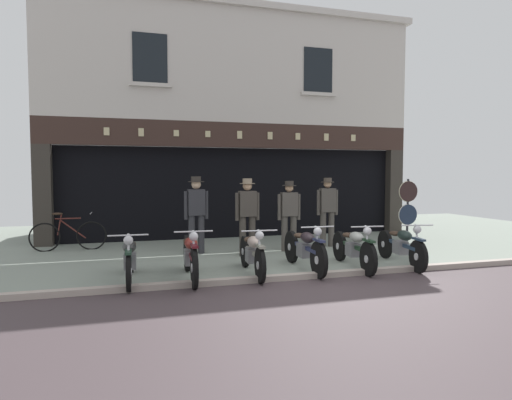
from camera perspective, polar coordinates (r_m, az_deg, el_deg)
The scene contains 15 objects.
ground at distance 6.83m, azimuth 10.28°, elevation -12.58°, with size 22.70×22.00×0.18m.
shop_facade at distance 14.15m, azimuth -4.12°, elevation 3.17°, with size 11.00×4.42×6.68m.
motorcycle_far_left at distance 7.71m, azimuth -16.38°, elevation -7.36°, with size 0.62×1.98×0.90m.
motorcycle_left at distance 7.65m, azimuth -8.70°, elevation -7.17°, with size 0.62×2.01×0.93m.
motorcycle_center_left at distance 7.91m, azimuth -0.50°, elevation -6.94°, with size 0.62×1.96×0.90m.
motorcycle_center at distance 8.32m, azimuth 6.43°, elevation -6.33°, with size 0.62×2.09×0.92m.
motorcycle_center_right at distance 8.66m, azimuth 12.79°, elevation -6.08°, with size 0.62×2.04×0.91m.
motorcycle_right at distance 9.21m, azimuth 18.67°, elevation -5.65°, with size 0.62×2.05×0.91m.
salesman_left at distance 10.03m, azimuth -7.92°, elevation -1.36°, with size 0.56×0.37×1.79m.
shopkeeper_center at distance 9.64m, azimuth -1.15°, elevation -1.72°, with size 0.56×0.35×1.75m.
salesman_right at distance 10.30m, azimuth 4.40°, elevation -1.64°, with size 0.56×0.34×1.68m.
assistant_far_right at distance 11.05m, azimuth 9.44°, elevation -1.13°, with size 0.56×0.33×1.75m.
tyre_sign_pole at distance 12.54m, azimuth 19.50°, elevation -0.49°, with size 0.58×0.06×1.71m.
advert_board_near at distance 12.35m, azimuth -9.31°, elevation 2.19°, with size 0.70×0.03×1.12m.
leaning_bicycle at distance 11.35m, azimuth -23.66°, elevation -4.27°, with size 1.75×0.50×0.94m.
Camera 1 is at (-2.93, -6.86, 1.84)m, focal length 30.16 mm.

